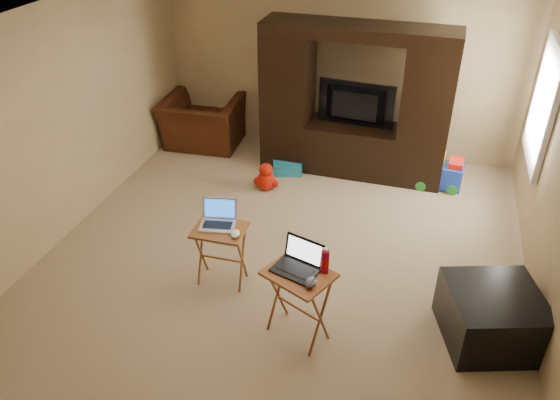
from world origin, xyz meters
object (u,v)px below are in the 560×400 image
(entertainment_center, at_px, (355,102))
(tray_table_left, at_px, (221,255))
(push_toy, at_px, (439,170))
(mouse_right, at_px, (311,282))
(laptop_left, at_px, (217,216))
(plush_toy, at_px, (266,176))
(mouse_left, at_px, (235,234))
(television, at_px, (354,106))
(recliner, at_px, (203,122))
(ottoman, at_px, (491,316))
(laptop_right, at_px, (295,260))
(water_bottle, at_px, (325,262))
(child_rocker, at_px, (287,154))
(tray_table_right, at_px, (298,305))

(entertainment_center, xyz_separation_m, tray_table_left, (-0.82, -2.70, -0.67))
(entertainment_center, bearing_deg, push_toy, -5.03)
(mouse_right, bearing_deg, laptop_left, 149.01)
(plush_toy, height_order, mouse_left, mouse_left)
(television, bearing_deg, laptop_left, 77.35)
(television, distance_m, recliner, 2.34)
(television, distance_m, tray_table_left, 2.85)
(push_toy, xyz_separation_m, tray_table_left, (-2.00, -2.59, 0.09))
(recliner, xyz_separation_m, mouse_right, (2.49, -3.48, 0.38))
(plush_toy, height_order, ottoman, ottoman)
(entertainment_center, distance_m, tray_table_left, 2.90)
(tray_table_left, bearing_deg, laptop_left, 133.82)
(plush_toy, height_order, laptop_right, laptop_right)
(recliner, height_order, push_toy, recliner)
(laptop_left, xyz_separation_m, water_bottle, (1.15, -0.45, 0.05))
(ottoman, relative_size, laptop_left, 2.32)
(push_toy, height_order, mouse_right, mouse_right)
(recliner, height_order, plush_toy, recliner)
(push_toy, distance_m, tray_table_left, 3.27)
(ottoman, xyz_separation_m, water_bottle, (-1.44, -0.36, 0.56))
(television, height_order, plush_toy, television)
(television, height_order, mouse_right, television)
(television, distance_m, mouse_right, 3.29)
(child_rocker, distance_m, laptop_left, 2.44)
(recliner, xyz_separation_m, water_bottle, (2.56, -3.28, 0.46))
(tray_table_left, xyz_separation_m, laptop_left, (-0.03, 0.03, 0.44))
(child_rocker, height_order, push_toy, child_rocker)
(laptop_right, bearing_deg, tray_table_left, 168.54)
(entertainment_center, distance_m, laptop_left, 2.82)
(ottoman, height_order, mouse_left, mouse_left)
(ottoman, relative_size, tray_table_left, 1.22)
(recliner, height_order, tray_table_left, recliner)
(laptop_left, bearing_deg, recliner, 105.93)
(laptop_left, height_order, mouse_right, laptop_left)
(push_toy, relative_size, tray_table_right, 0.87)
(recliner, xyz_separation_m, laptop_right, (2.32, -3.34, 0.47))
(child_rocker, xyz_separation_m, ottoman, (2.56, -2.48, -0.01))
(tray_table_right, xyz_separation_m, mouse_left, (-0.73, 0.43, 0.32))
(tray_table_right, distance_m, water_bottle, 0.51)
(television, relative_size, recliner, 0.91)
(child_rocker, height_order, ottoman, child_rocker)
(recliner, xyz_separation_m, child_rocker, (1.43, -0.44, -0.10))
(water_bottle, bearing_deg, ottoman, 14.20)
(entertainment_center, height_order, laptop_left, entertainment_center)
(laptop_left, bearing_deg, child_rocker, 78.89)
(television, relative_size, tray_table_right, 1.43)
(tray_table_left, distance_m, laptop_left, 0.44)
(water_bottle, bearing_deg, mouse_left, 159.43)
(tray_table_right, bearing_deg, plush_toy, 138.62)
(ottoman, distance_m, water_bottle, 1.59)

